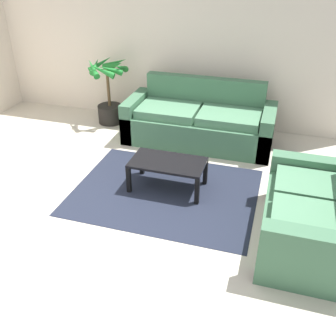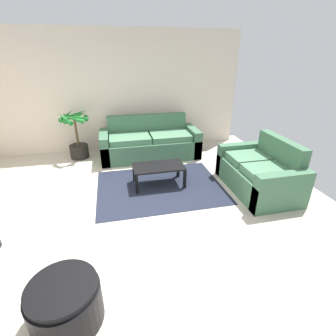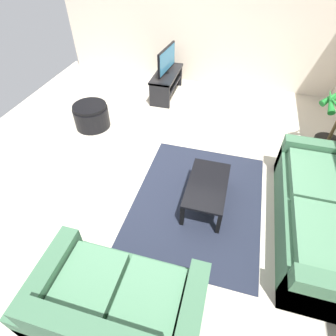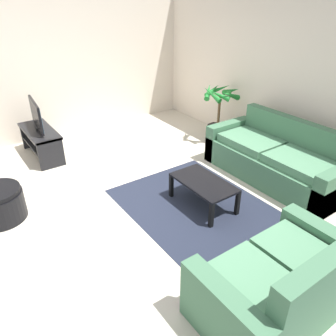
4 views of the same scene
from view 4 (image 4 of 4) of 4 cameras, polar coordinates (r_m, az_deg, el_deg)
ground_plane at (r=4.63m, az=-7.45°, el=-6.34°), size 6.60×6.60×0.00m
wall_back at (r=5.93m, az=18.87°, el=14.67°), size 6.00×0.06×2.70m
wall_left at (r=6.75m, az=-20.97°, el=15.89°), size 0.06×6.00×2.70m
couch_main at (r=5.35m, az=18.06°, el=1.29°), size 2.19×0.90×0.90m
couch_loveseat at (r=3.29m, az=18.63°, el=-18.61°), size 0.90×1.50×0.90m
tv_stand at (r=6.16m, az=-21.04°, el=4.64°), size 1.10×0.45×0.50m
tv at (r=6.01m, az=-21.75°, el=8.48°), size 0.83×0.13×0.51m
coffee_table at (r=4.45m, az=6.13°, el=-2.90°), size 0.90×0.50×0.37m
area_rug at (r=4.57m, az=4.97°, el=-6.67°), size 2.20×1.70×0.01m
potted_palm at (r=6.42m, az=8.69°, el=8.68°), size 0.66×0.68×1.08m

